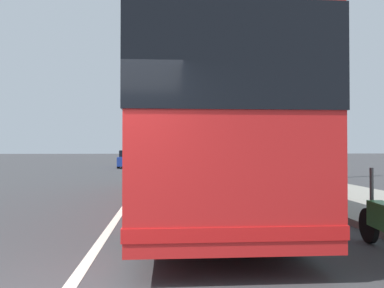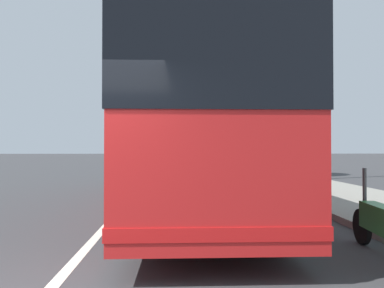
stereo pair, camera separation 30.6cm
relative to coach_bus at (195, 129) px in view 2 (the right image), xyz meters
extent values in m
cube|color=gray|center=(3.31, -4.66, -1.99)|extent=(110.00, 3.60, 0.14)
cube|color=silver|center=(3.31, 1.91, -2.06)|extent=(110.00, 0.16, 0.01)
cube|color=red|center=(0.00, 0.00, -0.11)|extent=(11.53, 2.62, 3.21)
cube|color=black|center=(0.00, 0.00, 0.52)|extent=(11.58, 2.66, 1.23)
cube|color=red|center=(0.00, 0.00, -1.46)|extent=(11.56, 2.65, 0.16)
cylinder|color=black|center=(3.69, 1.10, -1.56)|extent=(1.00, 0.31, 1.00)
cylinder|color=black|center=(3.67, -1.19, -1.56)|extent=(1.00, 0.31, 1.00)
cylinder|color=black|center=(-3.67, 1.19, -1.56)|extent=(1.00, 0.31, 1.00)
cylinder|color=black|center=(-3.69, -1.10, -1.56)|extent=(1.00, 0.31, 1.00)
cylinder|color=black|center=(-4.00, -2.47, -1.78)|extent=(0.57, 0.14, 0.56)
cube|color=#338C3F|center=(-4.76, -2.39, -1.53)|extent=(1.16, 0.36, 0.39)
cylinder|color=#4C4C51|center=(-4.12, -2.46, -1.18)|extent=(0.06, 0.06, 0.70)
cube|color=navy|center=(23.17, -0.67, -1.53)|extent=(4.03, 1.88, 0.71)
cube|color=black|center=(23.16, -0.67, -0.94)|extent=(1.91, 1.69, 0.47)
cylinder|color=black|center=(24.47, 0.17, -1.74)|extent=(0.64, 0.23, 0.64)
cylinder|color=black|center=(24.50, -1.46, -1.74)|extent=(0.64, 0.23, 0.64)
cylinder|color=black|center=(21.83, 0.11, -1.74)|extent=(0.64, 0.23, 0.64)
cylinder|color=black|center=(21.87, -1.52, -1.74)|extent=(0.64, 0.23, 0.64)
cube|color=navy|center=(20.10, 3.67, -1.53)|extent=(4.32, 2.02, 0.71)
cube|color=black|center=(20.36, 3.69, -0.91)|extent=(2.31, 1.78, 0.52)
cylinder|color=black|center=(18.74, 2.78, -1.74)|extent=(0.65, 0.25, 0.64)
cylinder|color=black|center=(18.66, 4.43, -1.74)|extent=(0.65, 0.25, 0.64)
cylinder|color=black|center=(21.53, 2.91, -1.74)|extent=(0.65, 0.25, 0.64)
cylinder|color=black|center=(21.45, 4.57, -1.74)|extent=(0.65, 0.25, 0.64)
cube|color=silver|center=(44.52, -0.19, -1.51)|extent=(4.56, 1.96, 0.74)
cube|color=black|center=(44.52, -0.19, -0.88)|extent=(2.50, 1.75, 0.53)
cylinder|color=black|center=(45.98, 0.69, -1.74)|extent=(0.65, 0.24, 0.64)
cylinder|color=black|center=(46.03, -0.98, -1.74)|extent=(0.65, 0.24, 0.64)
cylinder|color=black|center=(43.00, 0.60, -1.74)|extent=(0.65, 0.24, 0.64)
cylinder|color=black|center=(43.06, -1.07, -1.74)|extent=(0.65, 0.24, 0.64)
cube|color=gold|center=(47.89, 4.33, -1.52)|extent=(4.59, 2.15, 0.73)
cube|color=black|center=(47.96, 4.34, -0.91)|extent=(2.27, 1.84, 0.48)
cylinder|color=black|center=(46.48, 3.39, -1.74)|extent=(0.65, 0.26, 0.64)
cylinder|color=black|center=(46.36, 5.07, -1.74)|extent=(0.65, 0.26, 0.64)
cylinder|color=black|center=(49.42, 3.59, -1.74)|extent=(0.65, 0.26, 0.64)
cylinder|color=black|center=(49.31, 5.28, -1.74)|extent=(0.65, 0.26, 0.64)
cylinder|color=brown|center=(10.23, -4.52, -0.63)|extent=(0.44, 0.44, 2.86)
sphere|color=#337F38|center=(10.23, -4.52, 1.84)|extent=(3.46, 3.46, 3.46)
cylinder|color=slate|center=(7.31, -4.75, 1.88)|extent=(0.23, 0.23, 7.89)
camera|label=1|loc=(-9.60, 0.86, -0.53)|focal=33.34mm
camera|label=2|loc=(-9.62, 0.56, -0.53)|focal=33.34mm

